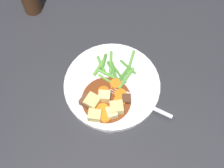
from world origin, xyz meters
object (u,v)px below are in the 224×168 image
dinner_plate (112,85)px  carrot_slice_5 (104,92)px  carrot_slice_4 (121,95)px  fork (138,101)px  potato_chunk_0 (112,113)px  meat_chunk_1 (126,99)px  potato_chunk_1 (93,102)px  potato_chunk_2 (104,96)px  carrot_slice_6 (103,110)px  meat_chunk_0 (87,101)px  carrot_slice_1 (107,117)px  carrot_slice_3 (116,82)px  potato_chunk_3 (117,108)px  potato_chunk_4 (95,115)px  carrot_slice_2 (94,110)px  carrot_slice_0 (120,101)px

dinner_plate → carrot_slice_5: (0.03, -0.02, 0.01)m
carrot_slice_4 → fork: (0.01, 0.05, -0.00)m
carrot_slice_4 → potato_chunk_0: bearing=-14.6°
carrot_slice_4 → meat_chunk_1: meat_chunk_1 is taller
potato_chunk_1 → potato_chunk_2: potato_chunk_1 is taller
carrot_slice_6 → meat_chunk_0: bearing=-108.0°
carrot_slice_1 → carrot_slice_5: bearing=-163.4°
dinner_plate → potato_chunk_0: potato_chunk_0 is taller
carrot_slice_1 → meat_chunk_0: size_ratio=0.97×
dinner_plate → carrot_slice_3: bearing=114.6°
potato_chunk_0 → potato_chunk_3: bearing=144.7°
potato_chunk_4 → potato_chunk_3: bearing=120.0°
carrot_slice_1 → carrot_slice_2: bearing=-112.1°
carrot_slice_3 → carrot_slice_4: carrot_slice_4 is taller
carrot_slice_5 → fork: bearing=84.0°
potato_chunk_4 → meat_chunk_1: potato_chunk_4 is taller
dinner_plate → meat_chunk_1: (0.04, 0.04, 0.02)m
potato_chunk_1 → fork: bearing=103.2°
dinner_plate → carrot_slice_1: carrot_slice_1 is taller
potato_chunk_1 → fork: size_ratio=0.20×
potato_chunk_0 → fork: (-0.05, 0.06, -0.01)m
potato_chunk_1 → fork: potato_chunk_1 is taller
carrot_slice_0 → carrot_slice_2: same height
carrot_slice_6 → potato_chunk_4: size_ratio=1.00×
carrot_slice_4 → carrot_slice_0: bearing=1.0°
carrot_slice_0 → carrot_slice_6: 0.05m
carrot_slice_4 → potato_chunk_0: (0.05, -0.01, 0.00)m
meat_chunk_0 → carrot_slice_4: bearing=111.8°
potato_chunk_4 → meat_chunk_0: potato_chunk_4 is taller
potato_chunk_3 → carrot_slice_5: bearing=-135.7°
meat_chunk_1 → carrot_slice_2: bearing=-60.4°
carrot_slice_0 → meat_chunk_1: 0.02m
carrot_slice_2 → potato_chunk_1: bearing=-157.7°
carrot_slice_0 → carrot_slice_5: bearing=-114.0°
potato_chunk_4 → meat_chunk_1: (-0.06, 0.07, -0.00)m
carrot_slice_2 → carrot_slice_4: bearing=131.5°
carrot_slice_1 → fork: 0.09m
potato_chunk_0 → potato_chunk_4: (0.01, -0.04, 0.00)m
carrot_slice_4 → carrot_slice_1: bearing=-20.3°
carrot_slice_6 → meat_chunk_0: meat_chunk_0 is taller
potato_chunk_0 → carrot_slice_2: bearing=-92.0°
carrot_slice_4 → meat_chunk_1: 0.02m
carrot_slice_5 → potato_chunk_1: size_ratio=0.83×
carrot_slice_6 → fork: (-0.04, 0.09, -0.00)m
carrot_slice_2 → carrot_slice_4: (-0.05, 0.06, 0.00)m
carrot_slice_0 → dinner_plate: bearing=-149.8°
carrot_slice_4 → carrot_slice_6: bearing=-39.0°
meat_chunk_0 → potato_chunk_2: bearing=113.7°
dinner_plate → carrot_slice_4: bearing=42.0°
carrot_slice_4 → fork: size_ratio=0.19×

